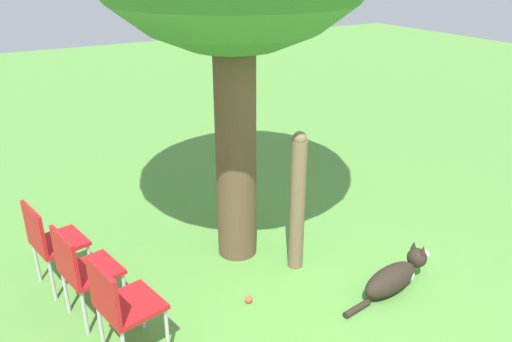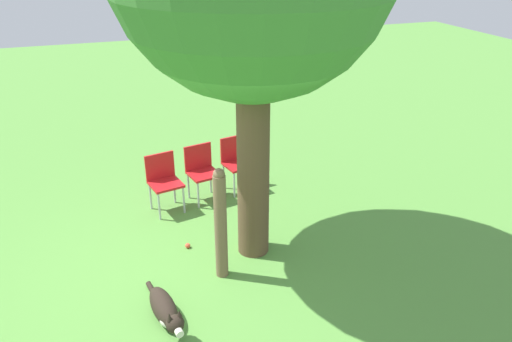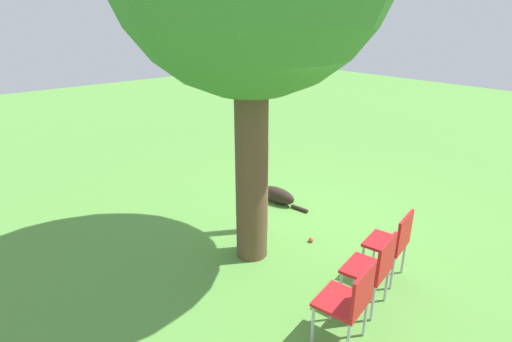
{
  "view_description": "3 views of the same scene",
  "coord_description": "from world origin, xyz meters",
  "px_view_note": "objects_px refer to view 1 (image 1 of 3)",
  "views": [
    {
      "loc": [
        -2.11,
        -3.16,
        2.86
      ],
      "look_at": [
        0.11,
        0.69,
        0.94
      ],
      "focal_mm": 35.0,
      "sensor_mm": 36.0,
      "label": 1
    },
    {
      "loc": [
        5.14,
        -0.91,
        3.75
      ],
      "look_at": [
        -0.16,
        0.92,
        1.07
      ],
      "focal_mm": 35.0,
      "sensor_mm": 36.0,
      "label": 2
    },
    {
      "loc": [
        -3.45,
        3.74,
        2.93
      ],
      "look_at": [
        0.01,
        0.72,
        1.12
      ],
      "focal_mm": 28.0,
      "sensor_mm": 36.0,
      "label": 3
    }
  ],
  "objects_px": {
    "fence_post": "(297,202)",
    "tennis_ball": "(249,299)",
    "dog": "(395,276)",
    "red_chair_2": "(50,239)",
    "red_chair_0": "(120,302)",
    "red_chair_1": "(82,268)"
  },
  "relations": [
    {
      "from": "fence_post",
      "to": "red_chair_2",
      "type": "distance_m",
      "value": 2.3
    },
    {
      "from": "dog",
      "to": "red_chair_2",
      "type": "bearing_deg",
      "value": 140.6
    },
    {
      "from": "fence_post",
      "to": "red_chair_0",
      "type": "height_order",
      "value": "fence_post"
    },
    {
      "from": "fence_post",
      "to": "red_chair_2",
      "type": "xyz_separation_m",
      "value": [
        -2.12,
        0.84,
        -0.21
      ]
    },
    {
      "from": "dog",
      "to": "red_chair_0",
      "type": "distance_m",
      "value": 2.47
    },
    {
      "from": "red_chair_2",
      "to": "tennis_ball",
      "type": "distance_m",
      "value": 1.88
    },
    {
      "from": "red_chair_0",
      "to": "tennis_ball",
      "type": "distance_m",
      "value": 1.23
    },
    {
      "from": "fence_post",
      "to": "tennis_ball",
      "type": "relative_size",
      "value": 20.9
    },
    {
      "from": "red_chair_0",
      "to": "tennis_ball",
      "type": "xyz_separation_m",
      "value": [
        1.14,
        0.09,
        -0.47
      ]
    },
    {
      "from": "red_chair_0",
      "to": "red_chair_2",
      "type": "distance_m",
      "value": 1.25
    },
    {
      "from": "red_chair_0",
      "to": "red_chair_1",
      "type": "height_order",
      "value": "same"
    },
    {
      "from": "red_chair_1",
      "to": "tennis_ball",
      "type": "relative_size",
      "value": 12.63
    },
    {
      "from": "red_chair_0",
      "to": "tennis_ball",
      "type": "relative_size",
      "value": 12.63
    },
    {
      "from": "dog",
      "to": "fence_post",
      "type": "bearing_deg",
      "value": 118.33
    },
    {
      "from": "dog",
      "to": "red_chair_1",
      "type": "distance_m",
      "value": 2.78
    },
    {
      "from": "red_chair_0",
      "to": "red_chair_2",
      "type": "relative_size",
      "value": 1.0
    },
    {
      "from": "dog",
      "to": "red_chair_2",
      "type": "height_order",
      "value": "red_chair_2"
    },
    {
      "from": "fence_post",
      "to": "dog",
      "type": "bearing_deg",
      "value": -53.2
    },
    {
      "from": "dog",
      "to": "red_chair_2",
      "type": "relative_size",
      "value": 1.33
    },
    {
      "from": "fence_post",
      "to": "red_chair_2",
      "type": "height_order",
      "value": "fence_post"
    },
    {
      "from": "red_chair_2",
      "to": "tennis_ball",
      "type": "bearing_deg",
      "value": -49.72
    },
    {
      "from": "red_chair_0",
      "to": "red_chair_1",
      "type": "xyz_separation_m",
      "value": [
        -0.15,
        0.61,
        0.0
      ]
    }
  ]
}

